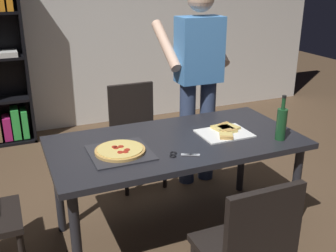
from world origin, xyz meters
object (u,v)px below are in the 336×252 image
Objects in this scene: person_serving_pizza at (198,76)px; dining_table at (176,150)px; chair_far_side at (135,128)px; pepperoni_pizza_on_tray at (120,151)px; chair_near_camera at (249,246)px; kitchen_scissors at (179,154)px; wine_bottle at (281,123)px.

dining_table is at bearing -126.31° from person_serving_pizza.
dining_table is 1.92× the size of chair_far_side.
chair_near_camera is at bearing -63.77° from pepperoni_pizza_on_tray.
person_serving_pizza is 8.97× the size of kitchen_scissors.
person_serving_pizza is (0.51, 0.70, 0.32)m from dining_table.
dining_table is 0.99× the size of person_serving_pizza.
pepperoni_pizza_on_tray is at bearing -140.91° from person_serving_pizza.
chair_near_camera is 0.73m from kitchen_scissors.
chair_near_camera is 2.85× the size of wine_bottle.
chair_far_side is 2.85× the size of wine_bottle.
person_serving_pizza reaches higher than dining_table.
person_serving_pizza reaches higher than pepperoni_pizza_on_tray.
person_serving_pizza is at bearing 98.98° from wine_bottle.
dining_table is at bearing 157.95° from wine_bottle.
chair_near_camera is 0.99m from pepperoni_pizza_on_tray.
wine_bottle is 1.62× the size of kitchen_scissors.
chair_near_camera is 1.76m from person_serving_pizza.
chair_far_side reaches higher than pepperoni_pizza_on_tray.
chair_far_side is 1.18m from kitchen_scissors.
person_serving_pizza is (0.51, -0.22, 0.49)m from chair_far_side.
chair_near_camera is 0.51× the size of person_serving_pizza.
person_serving_pizza is 4.57× the size of pepperoni_pizza_on_tray.
kitchen_scissors reaches higher than dining_table.
dining_table is 4.53× the size of pepperoni_pizza_on_tray.
person_serving_pizza is 1.22m from pepperoni_pizza_on_tray.
wine_bottle is at bearing -22.05° from dining_table.
pepperoni_pizza_on_tray is at bearing 169.18° from wine_bottle.
pepperoni_pizza_on_tray is 1.11m from wine_bottle.
pepperoni_pizza_on_tray is (-0.93, -0.76, -0.23)m from person_serving_pizza.
chair_near_camera and chair_far_side have the same top height.
dining_table is at bearing 8.32° from pepperoni_pizza_on_tray.
chair_far_side is 1.41m from wine_bottle.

